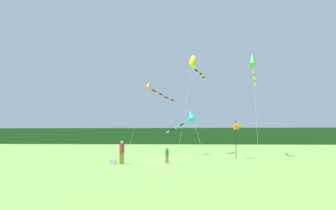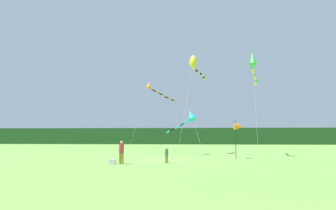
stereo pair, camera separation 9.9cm
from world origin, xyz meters
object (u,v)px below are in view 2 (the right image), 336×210
object	(u,v)px
kite_cyan	(188,118)
kite_orange	(154,88)
kite_green	(253,62)
cooler_box	(112,162)
kite_yellow	(194,63)
person_child	(167,154)
person_adult	(121,151)
banner_flag_pole	(239,127)

from	to	relation	value
kite_cyan	kite_orange	xyz separation A→B (m)	(-5.30, 9.22, 5.28)
kite_cyan	kite_green	size ratio (longest dim) A/B	0.70
cooler_box	kite_yellow	bearing A→B (deg)	61.68
person_child	kite_orange	xyz separation A→B (m)	(-3.59, 19.94, 8.86)
person_adult	kite_cyan	bearing A→B (deg)	66.22
kite_cyan	kite_yellow	size ratio (longest dim) A/B	0.65
person_adult	cooler_box	size ratio (longest dim) A/B	3.82
banner_flag_pole	kite_yellow	xyz separation A→B (m)	(-4.00, 6.23, 8.04)
person_child	cooler_box	xyz separation A→B (m)	(-3.98, -0.93, -0.50)
cooler_box	kite_green	distance (m)	18.40
person_adult	cooler_box	world-z (taller)	person_adult
person_adult	kite_orange	bearing A→B (deg)	90.65
kite_yellow	cooler_box	bearing A→B (deg)	-118.32
person_adult	banner_flag_pole	xyz separation A→B (m)	(9.84, 5.61, 1.99)
person_child	cooler_box	size ratio (longest dim) A/B	2.73
banner_flag_pole	kite_yellow	bearing A→B (deg)	122.73
kite_green	kite_yellow	distance (m)	7.14
cooler_box	person_child	bearing A→B (deg)	13.20
person_adult	banner_flag_pole	distance (m)	11.50
person_child	kite_cyan	bearing A→B (deg)	80.93
kite_cyan	banner_flag_pole	bearing A→B (deg)	-50.91
person_child	kite_green	size ratio (longest dim) A/B	0.11
person_child	kite_yellow	bearing A→B (deg)	77.33
kite_cyan	kite_green	bearing A→B (deg)	-21.80
kite_cyan	kite_orange	world-z (taller)	kite_orange
cooler_box	banner_flag_pole	bearing A→B (deg)	28.85
banner_flag_pole	person_adult	bearing A→B (deg)	-150.31
person_adult	kite_orange	size ratio (longest dim) A/B	0.16
kite_orange	kite_yellow	bearing A→B (deg)	-55.61
banner_flag_pole	kite_cyan	xyz separation A→B (m)	(-4.78, 5.88, 1.31)
cooler_box	kite_yellow	world-z (taller)	kite_yellow
kite_cyan	person_adult	bearing A→B (deg)	-113.78
kite_green	kite_cyan	bearing A→B (deg)	158.20
person_adult	cooler_box	bearing A→B (deg)	-166.02
person_adult	cooler_box	xyz separation A→B (m)	(-0.62, -0.15, -0.77)
kite_cyan	kite_green	xyz separation A→B (m)	(7.10, -2.84, 5.79)
kite_green	kite_orange	world-z (taller)	kite_green
person_child	kite_yellow	xyz separation A→B (m)	(2.49, 11.06, 10.30)
kite_orange	kite_cyan	bearing A→B (deg)	-60.11
person_child	kite_green	distance (m)	15.08
kite_green	person_adult	bearing A→B (deg)	-144.57
person_adult	kite_yellow	size ratio (longest dim) A/B	0.14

